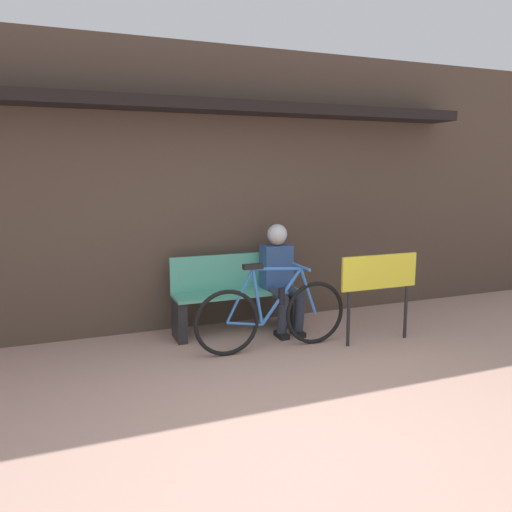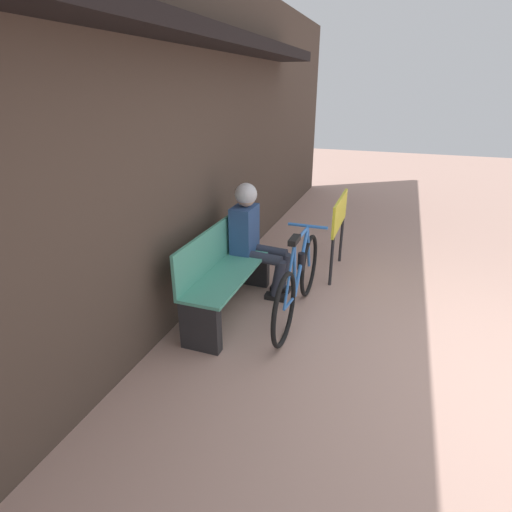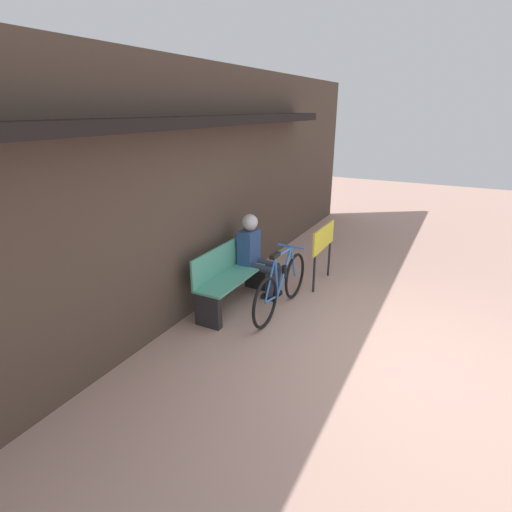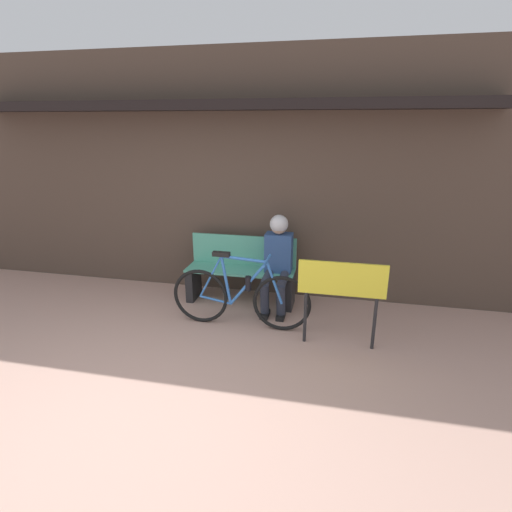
# 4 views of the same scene
# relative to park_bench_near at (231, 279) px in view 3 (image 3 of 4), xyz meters

# --- Properties ---
(ground_plane) EXTENTS (24.00, 24.00, 0.00)m
(ground_plane) POSITION_rel_park_bench_near_xyz_m (-0.36, -2.31, -0.40)
(ground_plane) COLOR tan
(storefront_wall) EXTENTS (12.00, 0.56, 3.20)m
(storefront_wall) POSITION_rel_park_bench_near_xyz_m (-0.36, 0.40, 1.26)
(storefront_wall) COLOR #4C3D33
(storefront_wall) RESTS_ON ground_plane
(park_bench_near) EXTENTS (1.42, 0.42, 0.87)m
(park_bench_near) POSITION_rel_park_bench_near_xyz_m (0.00, 0.00, 0.00)
(park_bench_near) COLOR #51A88E
(park_bench_near) RESTS_ON ground_plane
(bicycle) EXTENTS (1.65, 0.40, 0.91)m
(bicycle) POSITION_rel_park_bench_near_xyz_m (0.16, -0.69, -0.03)
(bicycle) COLOR black
(bicycle) RESTS_ON ground_plane
(person_seated) EXTENTS (0.34, 0.61, 1.22)m
(person_seated) POSITION_rel_park_bench_near_xyz_m (0.50, -0.11, 0.30)
(person_seated) COLOR #2D3342
(person_seated) RESTS_ON ground_plane
(signboard) EXTENTS (0.90, 0.04, 0.95)m
(signboard) POSITION_rel_park_bench_near_xyz_m (1.30, -0.89, 0.30)
(signboard) COLOR #232326
(signboard) RESTS_ON ground_plane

